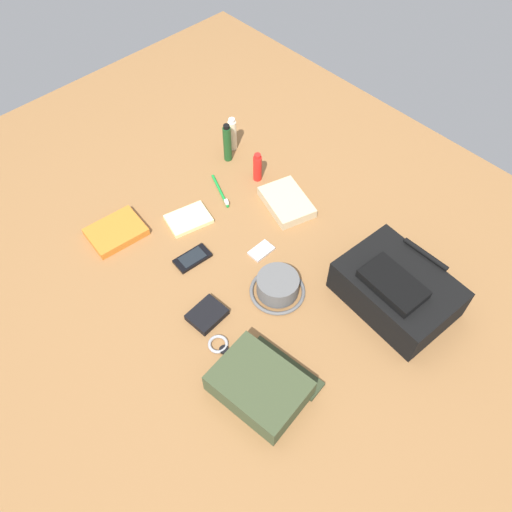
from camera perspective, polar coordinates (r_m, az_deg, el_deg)
name	(u,v)px	position (r m, az deg, el deg)	size (l,w,h in m)	color
ground_plane	(256,265)	(1.75, 0.00, -1.02)	(2.64, 2.02, 0.02)	brown
backpack	(397,289)	(1.66, 15.26, -3.55)	(0.37, 0.28, 0.15)	black
toiletry_pouch	(260,385)	(1.49, 0.50, -14.06)	(0.27, 0.26, 0.08)	#384228
bucket_hat	(278,287)	(1.65, 2.41, -3.39)	(0.18, 0.18, 0.07)	#585858
lotion_bottle	(232,134)	(2.09, -2.62, 13.26)	(0.03, 0.03, 0.14)	beige
shampoo_bottle	(227,143)	(2.03, -3.18, 12.33)	(0.03, 0.03, 0.17)	#19471E
sunscreen_spray	(257,167)	(1.96, 0.16, 9.75)	(0.03, 0.03, 0.12)	red
paperback_novel	(116,232)	(1.87, -15.18, 2.57)	(0.16, 0.20, 0.03)	orange
cell_phone	(192,258)	(1.76, -7.03, -0.25)	(0.07, 0.13, 0.01)	black
media_player	(261,251)	(1.77, 0.58, 0.57)	(0.05, 0.08, 0.01)	#B7B7BC
wristwatch	(219,345)	(1.58, -4.12, -9.75)	(0.07, 0.06, 0.01)	#99999E
toothbrush	(221,192)	(1.95, -3.88, 7.03)	(0.17, 0.07, 0.02)	#198C33
wallet	(207,315)	(1.63, -5.43, -6.46)	(0.09, 0.11, 0.02)	black
notepad	(189,219)	(1.87, -7.45, 4.06)	(0.11, 0.15, 0.02)	beige
folded_towel	(287,202)	(1.90, 3.40, 5.95)	(0.20, 0.14, 0.04)	#C6B289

